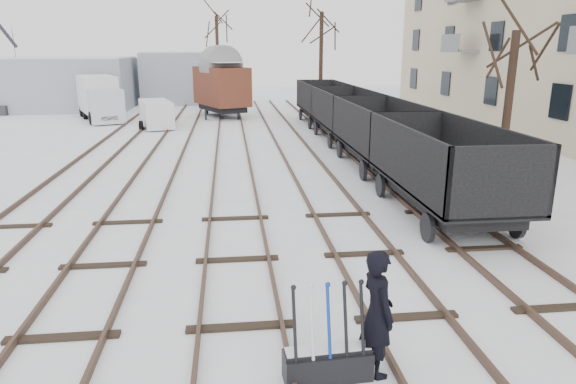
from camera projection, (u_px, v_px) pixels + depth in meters
name	position (u px, v px, depth m)	size (l,w,h in m)	color
ground	(241.00, 328.00, 8.98)	(120.00, 120.00, 0.00)	white
tracks	(232.00, 161.00, 22.04)	(13.90, 52.00, 0.16)	black
shed_left	(67.00, 83.00, 41.44)	(10.00, 8.00, 4.10)	gray
shed_right	(184.00, 77.00, 46.21)	(7.00, 6.00, 4.50)	gray
ground_frame	(327.00, 362.00, 7.55)	(1.33, 0.51, 1.49)	black
worker	(377.00, 313.00, 7.54)	(0.72, 0.47, 1.96)	black
freight_wagon_a	(442.00, 181.00, 14.88)	(2.60, 6.51, 2.66)	black
freight_wagon_b	(379.00, 143.00, 21.01)	(2.60, 6.51, 2.66)	black
freight_wagon_c	(345.00, 122.00, 27.13)	(2.60, 6.51, 2.66)	black
freight_wagon_d	(323.00, 108.00, 33.25)	(2.60, 6.51, 2.66)	black
box_van_wagon	(221.00, 85.00, 36.40)	(4.43, 5.70, 3.87)	black
lorry	(99.00, 98.00, 34.94)	(3.65, 6.79, 2.95)	black
panel_van	(156.00, 114.00, 31.66)	(2.57, 4.06, 1.66)	silver
tree_near	(508.00, 107.00, 18.61)	(0.30, 0.30, 5.35)	black
tree_far_left	(218.00, 59.00, 47.39)	(0.30, 0.30, 7.62)	black
tree_far_right	(321.00, 63.00, 38.68)	(0.30, 0.30, 7.38)	black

